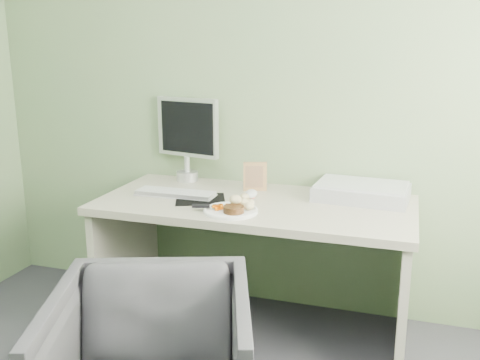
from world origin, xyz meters
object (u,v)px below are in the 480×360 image
(plate, at_px, (231,211))
(scanner, at_px, (362,192))
(desk, at_px, (254,235))
(monitor, at_px, (187,134))

(plate, height_order, scanner, scanner)
(plate, bearing_deg, scanner, 36.36)
(desk, relative_size, monitor, 3.31)
(plate, xyz_separation_m, monitor, (-0.44, 0.53, 0.27))
(scanner, bearing_deg, plate, -139.42)
(plate, height_order, monitor, monitor)
(desk, bearing_deg, scanner, 21.60)
(monitor, bearing_deg, desk, -20.02)
(desk, xyz_separation_m, scanner, (0.52, 0.20, 0.22))
(scanner, height_order, monitor, monitor)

